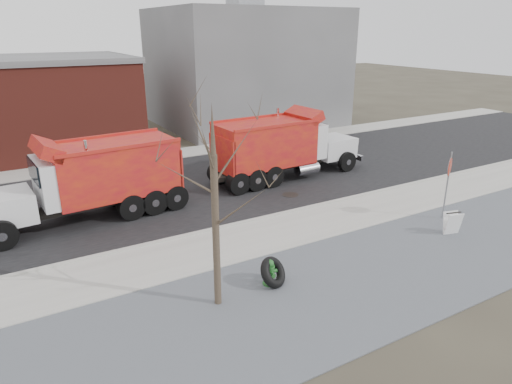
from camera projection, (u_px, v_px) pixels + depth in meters
ground at (270, 239)px, 15.45m from camera, size 120.00×120.00×0.00m
gravel_verge at (337, 286)px, 12.60m from camera, size 60.00×5.00×0.03m
sidewalk at (266, 235)px, 15.64m from camera, size 60.00×2.50×0.06m
curb at (248, 221)px, 16.69m from camera, size 60.00×0.15×0.11m
road at (197, 186)px, 20.57m from camera, size 60.00×9.40×0.02m
far_sidewalk at (156, 156)px, 25.20m from camera, size 60.00×2.00×0.06m
building_grey at (245, 68)px, 32.98m from camera, size 12.00×10.00×8.00m
bare_tree at (214, 183)px, 10.70m from camera, size 3.20×3.20×5.20m
fire_hydrant at (270, 273)px, 12.58m from camera, size 0.43×0.42×0.78m
truck_tire at (273, 272)px, 12.55m from camera, size 1.12×1.03×0.90m
stop_sign at (449, 174)px, 16.46m from camera, size 0.63×0.36×2.59m
sandwich_board at (452, 223)px, 15.63m from camera, size 0.65×0.50×0.80m
dump_truck_red_a at (282, 145)px, 21.19m from camera, size 7.84×2.49×3.15m
dump_truck_red_b at (91, 177)px, 16.58m from camera, size 7.55×2.73×3.17m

